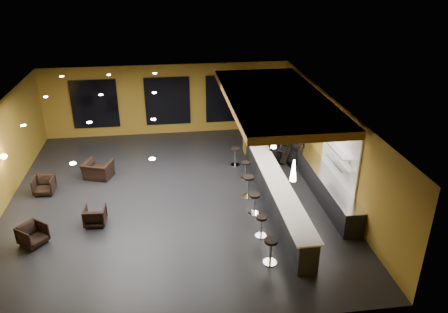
{
  "coord_description": "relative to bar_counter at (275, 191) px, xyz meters",
  "views": [
    {
      "loc": [
        -0.04,
        -14.4,
        8.31
      ],
      "look_at": [
        2.0,
        0.5,
        1.3
      ],
      "focal_mm": 35.0,
      "sensor_mm": 36.0,
      "label": 1
    }
  ],
  "objects": [
    {
      "name": "wall_front",
      "position": [
        -3.65,
        -5.55,
        1.25
      ],
      "size": [
        12.0,
        0.1,
        3.5
      ],
      "primitive_type": "cube",
      "color": "olive",
      "rests_on": "floor"
    },
    {
      "name": "tile_backsplash",
      "position": [
        2.31,
        0.0,
        1.5
      ],
      "size": [
        0.06,
        3.2,
        2.4
      ],
      "primitive_type": "cube",
      "color": "white",
      "rests_on": "wall_right"
    },
    {
      "name": "staff_a",
      "position": [
        0.58,
        2.42,
        0.44
      ],
      "size": [
        0.81,
        0.68,
        1.89
      ],
      "primitive_type": "imported",
      "rotation": [
        0.0,
        0.0,
        0.38
      ],
      "color": "black",
      "rests_on": "floor"
    },
    {
      "name": "wood_soffit",
      "position": [
        0.35,
        2.0,
        2.86
      ],
      "size": [
        3.6,
        8.0,
        0.28
      ],
      "primitive_type": "cube",
      "color": "olive",
      "rests_on": "ceiling"
    },
    {
      "name": "wall_right",
      "position": [
        2.4,
        1.0,
        1.25
      ],
      "size": [
        0.1,
        13.0,
        3.5
      ],
      "primitive_type": "cube",
      "color": "olive",
      "rests_on": "floor"
    },
    {
      "name": "armchair_c",
      "position": [
        -8.48,
        1.91,
        -0.16
      ],
      "size": [
        0.76,
        0.78,
        0.68
      ],
      "primitive_type": "imported",
      "rotation": [
        0.0,
        0.0,
        -0.04
      ],
      "color": "black",
      "rests_on": "floor"
    },
    {
      "name": "floor",
      "position": [
        -3.65,
        1.0,
        -0.55
      ],
      "size": [
        12.0,
        13.0,
        0.1
      ],
      "primitive_type": "cube",
      "color": "black",
      "rests_on": "ground"
    },
    {
      "name": "bar_stool_4",
      "position": [
        -0.69,
        2.07,
        -0.03
      ],
      "size": [
        0.37,
        0.37,
        0.74
      ],
      "rotation": [
        0.0,
        0.0,
        0.12
      ],
      "color": "silver",
      "rests_on": "floor"
    },
    {
      "name": "staff_b",
      "position": [
        0.97,
        3.0,
        0.33
      ],
      "size": [
        0.98,
        0.88,
        1.65
      ],
      "primitive_type": "imported",
      "rotation": [
        0.0,
        0.0,
        0.39
      ],
      "color": "black",
      "rests_on": "floor"
    },
    {
      "name": "pendant_0",
      "position": [
        0.0,
        -2.0,
        1.85
      ],
      "size": [
        0.2,
        0.2,
        0.7
      ],
      "primitive_type": "cone",
      "color": "white",
      "rests_on": "wood_soffit"
    },
    {
      "name": "armchair_d",
      "position": [
        -6.62,
        2.93,
        -0.15
      ],
      "size": [
        1.34,
        1.25,
        0.71
      ],
      "primitive_type": "imported",
      "rotation": [
        0.0,
        0.0,
        2.81
      ],
      "color": "black",
      "rests_on": "floor"
    },
    {
      "name": "prep_top",
      "position": [
        2.0,
        0.5,
        0.39
      ],
      "size": [
        0.72,
        6.0,
        0.03
      ],
      "primitive_type": "cube",
      "color": "silver",
      "rests_on": "prep_counter"
    },
    {
      "name": "wall_sconce",
      "position": [
        -9.53,
        1.5,
        1.3
      ],
      "size": [
        0.22,
        0.22,
        0.22
      ],
      "primitive_type": "sphere",
      "color": "#FFE5B2",
      "rests_on": "wall_left"
    },
    {
      "name": "wall_shelf_upper",
      "position": [
        2.17,
        -0.2,
        1.55
      ],
      "size": [
        0.3,
        1.5,
        0.03
      ],
      "primitive_type": "cube",
      "color": "silver",
      "rests_on": "wall_right"
    },
    {
      "name": "bar_stool_1",
      "position": [
        -0.91,
        -1.94,
        -0.03
      ],
      "size": [
        0.37,
        0.37,
        0.74
      ],
      "rotation": [
        0.0,
        0.0,
        0.23
      ],
      "color": "silver",
      "rests_on": "floor"
    },
    {
      "name": "bar_stool_5",
      "position": [
        -0.91,
        3.32,
        0.02
      ],
      "size": [
        0.41,
        0.41,
        0.81
      ],
      "rotation": [
        0.0,
        0.0,
        0.21
      ],
      "color": "silver",
      "rests_on": "floor"
    },
    {
      "name": "bar_stool_3",
      "position": [
        -0.86,
        0.59,
        0.05
      ],
      "size": [
        0.43,
        0.43,
        0.85
      ],
      "rotation": [
        0.0,
        0.0,
        0.42
      ],
      "color": "silver",
      "rests_on": "floor"
    },
    {
      "name": "wall_shelf_lower",
      "position": [
        2.17,
        -0.2,
        1.1
      ],
      "size": [
        0.3,
        1.5,
        0.03
      ],
      "primitive_type": "cube",
      "color": "silver",
      "rests_on": "wall_right"
    },
    {
      "name": "bar_top",
      "position": [
        0.0,
        0.0,
        0.52
      ],
      "size": [
        0.78,
        8.1,
        0.05
      ],
      "primitive_type": "cube",
      "color": "silver",
      "rests_on": "bar_counter"
    },
    {
      "name": "ceiling",
      "position": [
        -3.65,
        1.0,
        3.05
      ],
      "size": [
        12.0,
        13.0,
        0.1
      ],
      "primitive_type": "cube",
      "color": "black"
    },
    {
      "name": "pendant_1",
      "position": [
        0.0,
        0.5,
        1.85
      ],
      "size": [
        0.2,
        0.2,
        0.7
      ],
      "primitive_type": "cone",
      "color": "white",
      "rests_on": "wood_soffit"
    },
    {
      "name": "armchair_a",
      "position": [
        -8.09,
        -1.38,
        -0.16
      ],
      "size": [
        1.03,
        1.03,
        0.68
      ],
      "primitive_type": "imported",
      "rotation": [
        0.0,
        0.0,
        0.9
      ],
      "color": "black",
      "rests_on": "floor"
    },
    {
      "name": "bar_counter",
      "position": [
        0.0,
        0.0,
        0.0
      ],
      "size": [
        0.6,
        8.0,
        1.0
      ],
      "primitive_type": "cube",
      "color": "black",
      "rests_on": "floor"
    },
    {
      "name": "wall_back",
      "position": [
        -3.65,
        7.55,
        1.25
      ],
      "size": [
        12.0,
        0.1,
        3.5
      ],
      "primitive_type": "cube",
      "color": "olive",
      "rests_on": "floor"
    },
    {
      "name": "bar_stool_0",
      "position": [
        -0.93,
        -3.3,
        0.03
      ],
      "size": [
        0.42,
        0.42,
        0.82
      ],
      "rotation": [
        0.0,
        0.0,
        0.19
      ],
      "color": "silver",
      "rests_on": "floor"
    },
    {
      "name": "window_left",
      "position": [
        -7.15,
        7.44,
        1.2
      ],
      "size": [
        2.2,
        0.06,
        2.4
      ],
      "primitive_type": "cube",
      "color": "black",
      "rests_on": "wall_back"
    },
    {
      "name": "column",
      "position": [
        0.0,
        4.6,
        1.25
      ],
      "size": [
        0.6,
        0.6,
        3.5
      ],
      "primitive_type": "cube",
      "color": "olive",
      "rests_on": "floor"
    },
    {
      "name": "prep_counter",
      "position": [
        2.0,
        0.5,
        -0.07
      ],
      "size": [
        0.7,
        6.0,
        0.86
      ],
      "primitive_type": "cube",
      "color": "black",
      "rests_on": "floor"
    },
    {
      "name": "bar_stool_2",
      "position": [
        -0.87,
        -0.6,
        0.0
      ],
      "size": [
        0.4,
        0.4,
        0.79
      ],
      "rotation": [
        0.0,
        0.0,
        -0.43
      ],
      "color": "silver",
      "rests_on": "floor"
    },
    {
      "name": "window_right",
      "position": [
        -0.65,
        7.44,
        1.2
      ],
      "size": [
        2.2,
        0.06,
        2.4
      ],
      "primitive_type": "cube",
      "color": "black",
      "rests_on": "wall_back"
    },
    {
      "name": "window_center",
      "position": [
        -3.65,
        7.44,
        1.2
      ],
      "size": [
        2.2,
        0.06,
        2.4
      ],
      "primitive_type": "cube",
      "color": "black",
      "rests_on": "wall_back"
    },
    {
      "name": "pendant_2",
      "position": [
        0.0,
        3.0,
        1.85
      ],
      "size": [
        0.2,
        0.2,
        0.7
      ],
      "primitive_type": "cone",
      "color": "white",
      "rests_on": "wood_soffit"
    },
    {
      "name": "staff_c",
      "position": [
        1.6,
        2.93,
        0.41
      ],
      "size": [
        0.92,
        0.62,
        1.83
      ],
      "primitive_type": "imported",
      "rotation": [
        0.0,
        0.0,
        -0.05
      ],
      "color": "black",
      "rests_on": "floor"
    },
    {
      "name": "armchair_b",
      "position": [
        -6.3,
        -0.5,
        -0.17
      ],
      "size": [
        0.73,
        0.75,
        0.65
      ],
      "primitive_type": "imported",
      "rotation": [
        0.0,
        0.0,
        3.09
      ],
      "color": "black",
      "rests_on": "floor"
    }
  ]
}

